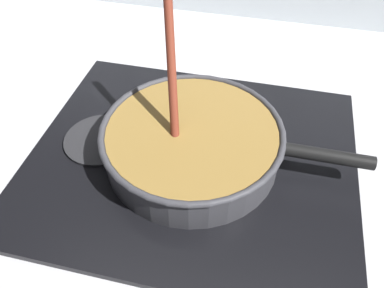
# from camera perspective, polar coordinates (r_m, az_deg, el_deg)

# --- Properties ---
(hob_plate) EXTENTS (0.56, 0.48, 0.01)m
(hob_plate) POSITION_cam_1_polar(r_m,az_deg,el_deg) (0.68, -0.00, -2.19)
(hob_plate) COLOR black
(hob_plate) RESTS_ON ground
(burner_ring) EXTENTS (0.19, 0.19, 0.01)m
(burner_ring) POSITION_cam_1_polar(r_m,az_deg,el_deg) (0.67, 0.00, -1.62)
(burner_ring) COLOR #592D0C
(burner_ring) RESTS_ON hob_plate
(spare_burner) EXTENTS (0.13, 0.13, 0.01)m
(spare_burner) POSITION_cam_1_polar(r_m,az_deg,el_deg) (0.72, -13.36, 0.65)
(spare_burner) COLOR #262628
(spare_burner) RESTS_ON hob_plate
(cooking_pan) EXTENTS (0.44, 0.31, 0.25)m
(cooking_pan) POSITION_cam_1_polar(r_m,az_deg,el_deg) (0.65, 0.11, 0.30)
(cooking_pan) COLOR #38383D
(cooking_pan) RESTS_ON hob_plate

